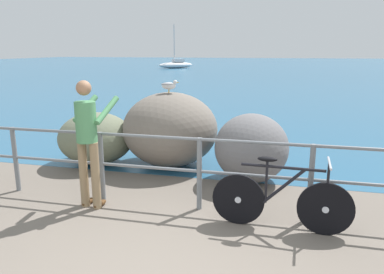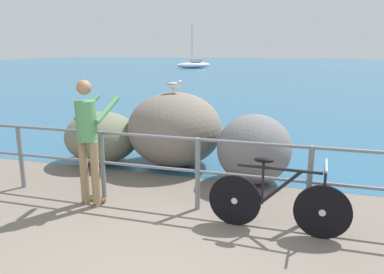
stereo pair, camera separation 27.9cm
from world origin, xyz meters
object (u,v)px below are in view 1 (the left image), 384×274
at_px(breakwater_boulder_right, 251,148).
at_px(seagull, 169,85).
at_px(breakwater_boulder_left, 96,138).
at_px(bicycle, 281,200).
at_px(person_at_railing, 88,138).
at_px(sailboat, 176,65).
at_px(breakwater_boulder_main, 170,129).

relative_size(breakwater_boulder_right, seagull, 3.78).
xyz_separation_m(breakwater_boulder_left, breakwater_boulder_right, (3.01, -0.31, 0.08)).
bearing_deg(breakwater_boulder_right, bicycle, -73.14).
bearing_deg(person_at_railing, breakwater_boulder_left, 34.70).
xyz_separation_m(breakwater_boulder_left, sailboat, (-8.60, 35.70, -0.07)).
distance_m(breakwater_boulder_main, breakwater_boulder_right, 1.66).
xyz_separation_m(breakwater_boulder_right, sailboat, (-11.60, 36.01, -0.15)).
height_order(breakwater_boulder_left, sailboat, sailboat).
xyz_separation_m(bicycle, sailboat, (-12.10, 37.67, 0.03)).
xyz_separation_m(bicycle, person_at_railing, (-2.59, 0.07, 0.60)).
distance_m(breakwater_boulder_left, seagull, 1.79).
height_order(person_at_railing, sailboat, sailboat).
bearing_deg(person_at_railing, breakwater_boulder_right, -43.95).
distance_m(person_at_railing, breakwater_boulder_left, 2.16).
bearing_deg(bicycle, seagull, 136.88).
xyz_separation_m(bicycle, breakwater_boulder_main, (-2.07, 2.19, 0.31)).
bearing_deg(bicycle, breakwater_boulder_left, 153.49).
xyz_separation_m(bicycle, breakwater_boulder_left, (-3.51, 1.97, 0.11)).
height_order(bicycle, breakwater_boulder_left, breakwater_boulder_left).
relative_size(bicycle, breakwater_boulder_left, 1.17).
bearing_deg(seagull, breakwater_boulder_main, 91.55).
height_order(breakwater_boulder_main, breakwater_boulder_right, breakwater_boulder_main).
height_order(person_at_railing, breakwater_boulder_left, person_at_railing).
distance_m(person_at_railing, breakwater_boulder_right, 2.65).
bearing_deg(bicycle, breakwater_boulder_main, 136.19).
xyz_separation_m(breakwater_boulder_main, sailboat, (-10.03, 35.48, -0.27)).
xyz_separation_m(breakwater_boulder_right, seagull, (-1.56, 0.47, 0.96)).
height_order(bicycle, breakwater_boulder_right, breakwater_boulder_right).
bearing_deg(person_at_railing, sailboat, 23.09).
bearing_deg(breakwater_boulder_main, breakwater_boulder_left, -171.23).
xyz_separation_m(breakwater_boulder_main, breakwater_boulder_left, (-1.44, -0.22, -0.20)).
distance_m(breakwater_boulder_right, seagull, 1.89).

